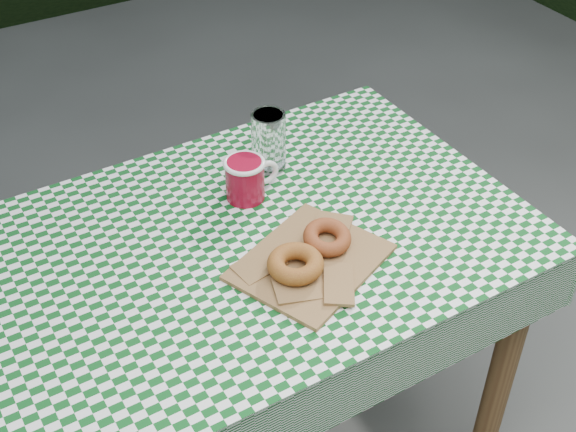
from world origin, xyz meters
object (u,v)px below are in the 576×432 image
at_px(table, 255,363).
at_px(drinking_glass, 269,141).
at_px(coffee_mug, 245,180).
at_px(paper_bag, 310,261).

relative_size(table, drinking_glass, 8.03).
distance_m(table, coffee_mug, 0.45).
distance_m(paper_bag, drinking_glass, 0.34).
relative_size(coffee_mug, drinking_glass, 1.20).
bearing_deg(paper_bag, drinking_glass, 74.72).
relative_size(paper_bag, coffee_mug, 1.69).
bearing_deg(table, paper_bag, -64.58).
bearing_deg(coffee_mug, drinking_glass, 36.85).
height_order(paper_bag, coffee_mug, coffee_mug).
relative_size(paper_bag, drinking_glass, 2.03).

